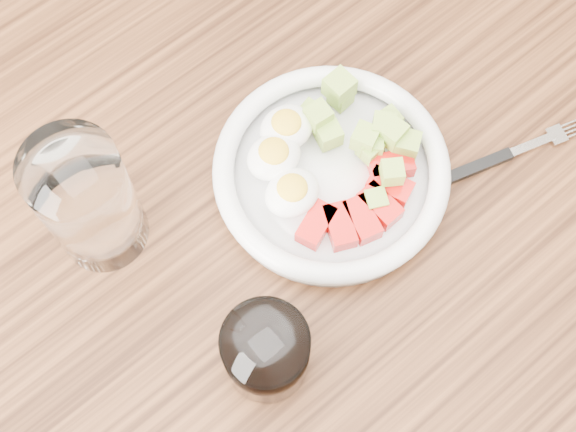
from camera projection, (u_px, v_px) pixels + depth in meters
The scene contains 6 objects.
ground at pixel (296, 376), 1.48m from camera, with size 4.00×4.00×0.00m, color brown.
dining_table at pixel (301, 262), 0.86m from camera, with size 1.50×0.90×0.77m.
bowl at pixel (329, 170), 0.77m from camera, with size 0.23×0.23×0.05m.
fork at pixel (494, 160), 0.79m from camera, with size 0.17×0.06×0.01m.
water_glass at pixel (88, 201), 0.70m from camera, with size 0.08×0.08×0.15m, color white.
coffee_glass at pixel (266, 352), 0.68m from camera, with size 0.07×0.07×0.09m.
Camera 1 is at (-0.18, -0.20, 1.49)m, focal length 50.00 mm.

